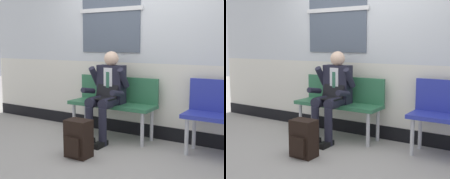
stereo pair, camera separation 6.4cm
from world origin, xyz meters
TOP-DOWN VIEW (x-y plane):
  - ground_plane at (0.00, 0.00)m, footprint 18.00×18.00m
  - station_wall at (-0.01, 0.62)m, footprint 6.05×0.17m
  - bench_with_person at (-0.27, 0.34)m, footprint 1.32×0.42m
  - person_seated at (-0.27, 0.14)m, footprint 0.57×0.70m
  - backpack at (-0.18, -0.64)m, footprint 0.30×0.25m

SIDE VIEW (x-z plane):
  - ground_plane at x=0.00m, z-range 0.00..0.00m
  - backpack at x=-0.18m, z-range 0.00..0.46m
  - bench_with_person at x=-0.27m, z-range 0.10..0.99m
  - person_seated at x=-0.27m, z-range 0.05..1.32m
  - station_wall at x=-0.01m, z-range -0.01..3.03m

